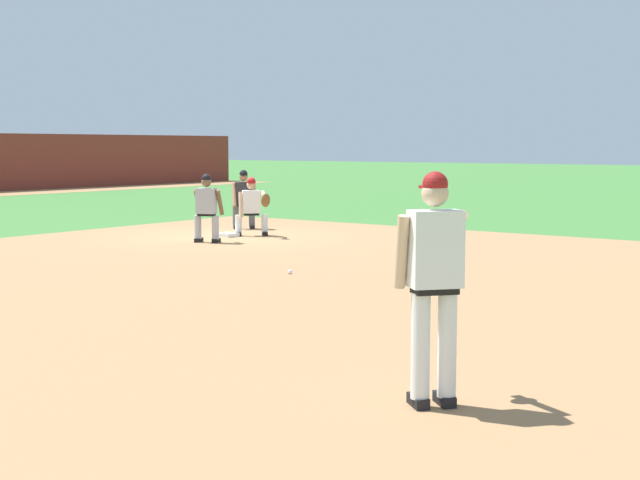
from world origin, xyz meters
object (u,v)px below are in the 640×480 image
at_px(first_base_bag, 228,235).
at_px(umpire, 244,197).
at_px(pitcher, 435,274).
at_px(baserunner, 207,205).
at_px(baseball, 290,272).
at_px(first_baseman, 253,204).

bearing_deg(first_base_bag, umpire, 30.60).
relative_size(pitcher, baserunner, 1.27).
relative_size(first_base_bag, pitcher, 0.20).
bearing_deg(pitcher, baseball, 47.15).
bearing_deg(first_base_bag, baseball, -128.28).
bearing_deg(umpire, baseball, -133.41).
height_order(baseball, umpire, umpire).
bearing_deg(baseball, umpire, 46.59).
distance_m(first_base_bag, baserunner, 1.44).
height_order(pitcher, baserunner, pitcher).
bearing_deg(baserunner, first_baseman, 3.98).
bearing_deg(pitcher, first_base_bag, 49.20).
bearing_deg(first_baseman, pitcher, -133.24).
distance_m(first_base_bag, pitcher, 13.48).
bearing_deg(first_baseman, first_base_bag, 145.07).
relative_size(first_base_bag, umpire, 0.26).
distance_m(baseball, pitcher, 7.47).
xyz_separation_m(pitcher, umpire, (10.47, 11.17, -0.27)).
xyz_separation_m(baseball, umpire, (5.44, 5.75, 0.76)).
relative_size(baserunner, umpire, 1.00).
bearing_deg(pitcher, first_baseman, 46.76).
relative_size(first_base_bag, first_baseman, 0.28).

